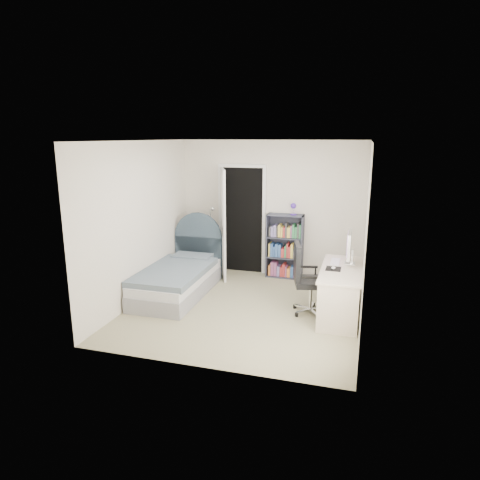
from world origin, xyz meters
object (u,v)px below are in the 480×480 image
(bed, at_px, (179,277))
(desk, at_px, (341,289))
(floor_lamp, at_px, (212,247))
(nightstand, at_px, (199,252))
(bookcase, at_px, (285,248))
(office_chair, at_px, (305,276))

(bed, distance_m, desk, 2.64)
(floor_lamp, bearing_deg, desk, -27.16)
(floor_lamp, height_order, desk, floor_lamp)
(bed, xyz_separation_m, floor_lamp, (0.18, 1.10, 0.26))
(nightstand, bearing_deg, bookcase, 1.28)
(bookcase, xyz_separation_m, office_chair, (0.59, -1.57, 0.03))
(desk, relative_size, office_chair, 1.38)
(nightstand, height_order, floor_lamp, floor_lamp)
(floor_lamp, distance_m, desk, 2.77)
(floor_lamp, xyz_separation_m, office_chair, (1.94, -1.34, 0.05))
(nightstand, height_order, desk, desk)
(nightstand, xyz_separation_m, office_chair, (2.27, -1.53, 0.22))
(floor_lamp, height_order, office_chair, floor_lamp)
(floor_lamp, distance_m, bookcase, 1.37)
(desk, bearing_deg, nightstand, 152.51)
(nightstand, height_order, bookcase, bookcase)
(bed, bearing_deg, bookcase, 40.82)
(nightstand, bearing_deg, office_chair, -33.97)
(nightstand, distance_m, office_chair, 2.75)
(desk, bearing_deg, bed, 176.42)
(nightstand, distance_m, floor_lamp, 0.42)
(bookcase, relative_size, desk, 0.96)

